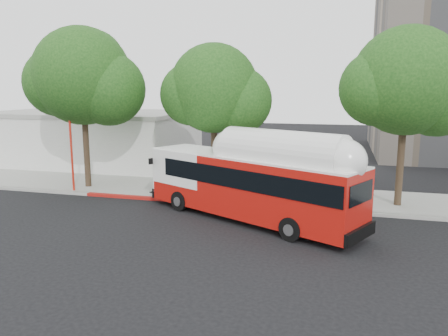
# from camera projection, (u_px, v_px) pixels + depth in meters

# --- Properties ---
(ground) EXTENTS (120.00, 120.00, 0.00)m
(ground) POSITION_uv_depth(u_px,v_px,m) (198.00, 227.00, 19.55)
(ground) COLOR black
(ground) RESTS_ON ground
(sidewalk) EXTENTS (60.00, 5.00, 0.15)m
(sidewalk) POSITION_uv_depth(u_px,v_px,m) (233.00, 192.00, 25.71)
(sidewalk) COLOR gray
(sidewalk) RESTS_ON ground
(curb_strip) EXTENTS (60.00, 0.30, 0.15)m
(curb_strip) POSITION_uv_depth(u_px,v_px,m) (221.00, 203.00, 23.24)
(curb_strip) COLOR gray
(curb_strip) RESTS_ON ground
(red_curb_segment) EXTENTS (10.00, 0.32, 0.16)m
(red_curb_segment) POSITION_uv_depth(u_px,v_px,m) (169.00, 200.00, 24.01)
(red_curb_segment) COLOR maroon
(red_curb_segment) RESTS_ON ground
(street_tree_left) EXTENTS (6.67, 5.80, 9.74)m
(street_tree_left) POSITION_uv_depth(u_px,v_px,m) (90.00, 80.00, 25.84)
(street_tree_left) COLOR #2D2116
(street_tree_left) RESTS_ON ground
(street_tree_mid) EXTENTS (5.75, 5.00, 8.62)m
(street_tree_mid) POSITION_uv_depth(u_px,v_px,m) (221.00, 92.00, 24.39)
(street_tree_mid) COLOR #2D2116
(street_tree_mid) RESTS_ON ground
(street_tree_right) EXTENTS (6.21, 5.40, 9.18)m
(street_tree_right) POSITION_uv_depth(u_px,v_px,m) (415.00, 85.00, 21.55)
(street_tree_right) COLOR #2D2116
(street_tree_right) RESTS_ON ground
(low_commercial_bldg) EXTENTS (16.20, 10.20, 4.25)m
(low_commercial_bldg) POSITION_uv_depth(u_px,v_px,m) (91.00, 137.00, 36.06)
(low_commercial_bldg) COLOR silver
(low_commercial_bldg) RESTS_ON ground
(transit_bus) EXTENTS (11.48, 7.18, 3.50)m
(transit_bus) POSITION_uv_depth(u_px,v_px,m) (250.00, 186.00, 20.24)
(transit_bus) COLOR #AA110B
(transit_bus) RESTS_ON ground
(signal_pole) EXTENTS (0.13, 0.44, 4.64)m
(signal_pole) POSITION_uv_depth(u_px,v_px,m) (72.00, 153.00, 25.52)
(signal_pole) COLOR red
(signal_pole) RESTS_ON ground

